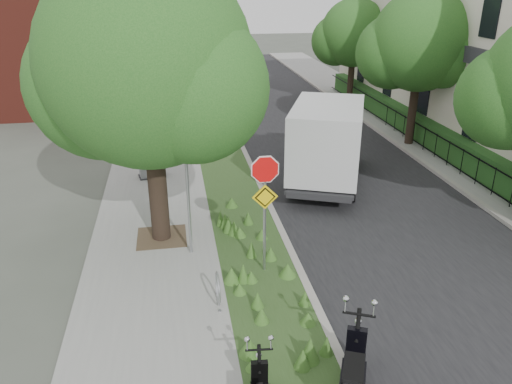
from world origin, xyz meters
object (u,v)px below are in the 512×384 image
(box_truck, at_px, (328,139))
(scooter_far, at_px, (352,381))
(sign_assembly, at_px, (265,191))
(utility_cabinet, at_px, (150,161))

(box_truck, bearing_deg, scooter_far, -104.56)
(sign_assembly, xyz_separation_m, utility_cabinet, (-2.99, 7.15, -1.61))
(sign_assembly, bearing_deg, box_truck, 59.71)
(sign_assembly, height_order, utility_cabinet, sign_assembly)
(box_truck, xyz_separation_m, utility_cabinet, (-6.38, 1.35, -0.97))
(scooter_far, xyz_separation_m, utility_cabinet, (-3.70, 11.67, 0.13))
(scooter_far, bearing_deg, box_truck, 75.44)
(utility_cabinet, bearing_deg, sign_assembly, -67.29)
(scooter_far, relative_size, utility_cabinet, 1.53)
(box_truck, relative_size, utility_cabinet, 4.90)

